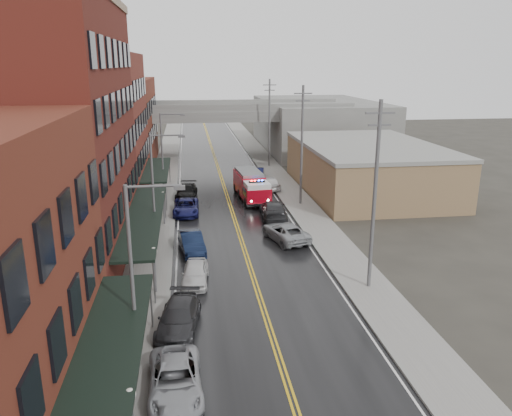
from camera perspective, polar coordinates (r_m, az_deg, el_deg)
road at (r=45.72m, az=-2.36°, el=-1.63°), size 11.00×160.00×0.02m
sidewalk_left at (r=45.63m, az=-11.53°, el=-1.90°), size 3.00×160.00×0.15m
sidewalk_right at (r=46.91m, az=6.55°, el=-1.17°), size 3.00×160.00×0.15m
curb_left at (r=45.54m, az=-9.46°, el=-1.83°), size 0.30×160.00×0.15m
curb_right at (r=46.54m, az=4.58°, el=-1.26°), size 0.30×160.00×0.15m
brick_building_b at (r=37.82m, az=-22.09°, el=7.43°), size 9.00×20.00×18.00m
brick_building_c at (r=55.01m, az=-17.65°, el=8.67°), size 9.00×15.00×15.00m
brick_building_far at (r=72.37m, az=-15.32°, el=9.29°), size 9.00×20.00×12.00m
tan_building at (r=58.13m, az=12.56°, el=4.40°), size 14.00×22.00×5.00m
right_far_block at (r=86.78m, az=7.04°, el=9.47°), size 18.00×30.00×8.00m
awning_0 at (r=20.82m, az=-16.76°, el=-16.50°), size 2.60×16.00×3.09m
awning_1 at (r=38.12m, az=-12.65°, el=-0.99°), size 2.60×18.00×3.09m
awning_2 at (r=55.06m, az=-11.27°, el=4.35°), size 2.60×13.00×3.09m
globe_lamp_0 at (r=19.42m, az=-14.09°, el=-21.36°), size 0.44×0.44×3.12m
globe_lamp_1 at (r=31.66m, az=-11.56°, el=-5.81°), size 0.44×0.44×3.12m
globe_lamp_2 at (r=44.94m, az=-10.54°, el=0.85°), size 0.44×0.44×3.12m
street_lamp_0 at (r=23.22m, az=-13.46°, el=-6.58°), size 2.64×0.22×9.00m
street_lamp_1 at (r=38.44m, az=-11.34°, el=2.63°), size 2.64×0.22×9.00m
street_lamp_2 at (r=54.11m, az=-10.43°, el=6.56°), size 2.64×0.22×9.00m
utility_pole_0 at (r=31.45m, az=13.42°, el=1.59°), size 1.80×0.24×12.00m
utility_pole_1 at (r=50.22m, az=5.26°, el=7.32°), size 1.80×0.24×12.00m
utility_pole_2 at (r=69.68m, az=1.54°, el=9.86°), size 1.80×0.24×12.00m
overpass at (r=75.87m, az=-4.80°, el=10.08°), size 40.00×10.00×7.50m
fire_truck at (r=52.84m, az=-0.52°, el=2.61°), size 3.73×8.17×2.92m
parked_car_left_2 at (r=23.32m, az=-9.21°, el=-18.81°), size 2.49×5.10×1.39m
parked_car_left_3 at (r=27.99m, az=-8.83°, el=-12.30°), size 2.79×5.32×1.47m
parked_car_left_4 at (r=33.36m, az=-6.97°, el=-7.40°), size 2.01×4.29×1.42m
parked_car_left_5 at (r=38.70m, az=-7.38°, el=-3.93°), size 2.24×4.84×1.54m
parked_car_left_6 at (r=48.39m, az=-8.01°, el=0.11°), size 2.52×5.22×1.43m
parked_car_left_7 at (r=54.18m, az=-7.95°, el=1.87°), size 2.64×5.25×1.46m
parked_car_right_0 at (r=40.91m, az=3.40°, el=-2.75°), size 3.73×5.75×1.47m
parked_car_right_1 at (r=46.70m, az=1.96°, el=-0.19°), size 2.69×5.84×1.66m
parked_car_right_2 at (r=57.41m, az=1.46°, el=2.89°), size 2.49×4.85×1.58m
parked_car_right_3 at (r=63.16m, az=0.20°, el=4.05°), size 2.27×4.51×1.42m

